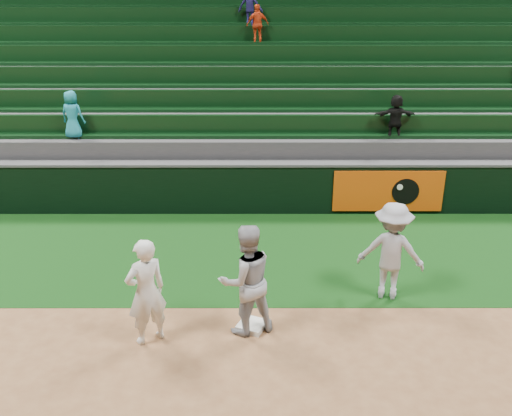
{
  "coord_description": "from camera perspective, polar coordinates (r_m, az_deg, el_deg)",
  "views": [
    {
      "loc": [
        -0.13,
        -7.54,
        5.4
      ],
      "look_at": [
        -0.13,
        2.3,
        1.3
      ],
      "focal_mm": 40.0,
      "sensor_mm": 36.0,
      "label": 1
    }
  ],
  "objects": [
    {
      "name": "field_wall",
      "position": [
        13.61,
        0.63,
        2.1
      ],
      "size": [
        36.0,
        0.45,
        1.25
      ],
      "color": "black",
      "rests_on": "ground"
    },
    {
      "name": "base_coach",
      "position": [
        10.2,
        13.38,
        -4.23
      ],
      "size": [
        1.29,
        0.94,
        1.79
      ],
      "primitive_type": "imported",
      "rotation": [
        0.0,
        0.0,
        2.88
      ],
      "color": "#A4A6B1",
      "rests_on": "foul_grass"
    },
    {
      "name": "first_baseman",
      "position": [
        8.93,
        -10.94,
        -8.24
      ],
      "size": [
        0.77,
        0.71,
        1.76
      ],
      "primitive_type": "imported",
      "rotation": [
        0.0,
        0.0,
        3.74
      ],
      "color": "white",
      "rests_on": "ground"
    },
    {
      "name": "baserunner",
      "position": [
        8.99,
        -0.99,
        -7.2
      ],
      "size": [
        1.1,
        0.99,
        1.86
      ],
      "primitive_type": "imported",
      "rotation": [
        0.0,
        0.0,
        3.53
      ],
      "color": "#A0A2AB",
      "rests_on": "ground"
    },
    {
      "name": "ground",
      "position": [
        9.28,
        0.81,
        -12.98
      ],
      "size": [
        70.0,
        70.0,
        0.0
      ],
      "primitive_type": "plane",
      "color": "brown",
      "rests_on": "ground"
    },
    {
      "name": "first_base",
      "position": [
        9.51,
        -0.43,
        -11.66
      ],
      "size": [
        0.54,
        0.54,
        0.09
      ],
      "primitive_type": "cube",
      "rotation": [
        0.0,
        0.0,
        -0.41
      ],
      "color": "white",
      "rests_on": "ground"
    },
    {
      "name": "stadium_seating",
      "position": [
        16.92,
        0.4,
        9.99
      ],
      "size": [
        36.0,
        5.95,
        5.06
      ],
      "color": "#343436",
      "rests_on": "ground"
    },
    {
      "name": "foul_grass",
      "position": [
        11.85,
        0.61,
        -4.49
      ],
      "size": [
        36.0,
        4.2,
        0.01
      ],
      "primitive_type": "cube",
      "color": "black",
      "rests_on": "ground"
    }
  ]
}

